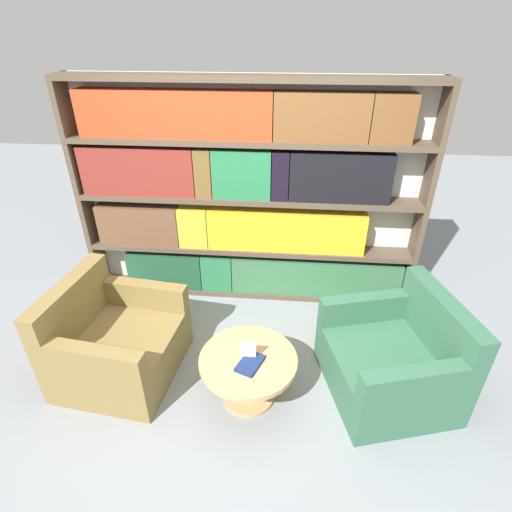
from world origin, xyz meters
TOP-DOWN VIEW (x-y plane):
  - ground_plane at (0.00, 0.00)m, footprint 14.00×14.00m
  - bookshelf at (-0.04, 1.51)m, footprint 3.33×0.30m
  - armchair_left at (-0.97, 0.27)m, footprint 0.97×1.03m
  - armchair_right at (1.26, 0.28)m, footprint 1.09×1.13m
  - coffee_table at (0.15, 0.07)m, footprint 0.74×0.74m
  - table_sign at (0.15, 0.07)m, footprint 0.12×0.06m
  - stray_book at (0.17, 0.01)m, footprint 0.22×0.26m

SIDE VIEW (x-z plane):
  - ground_plane at x=0.00m, z-range 0.00..0.00m
  - armchair_left at x=-0.97m, z-range -0.13..0.70m
  - armchair_right at x=1.26m, z-range -0.13..0.70m
  - coffee_table at x=0.15m, z-range 0.09..0.50m
  - stray_book at x=0.17m, z-range 0.41..0.44m
  - table_sign at x=0.15m, z-range 0.40..0.56m
  - bookshelf at x=-0.04m, z-range -0.01..2.17m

